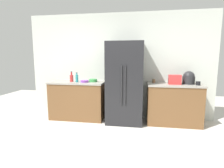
{
  "coord_description": "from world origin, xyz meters",
  "views": [
    {
      "loc": [
        0.58,
        -2.48,
        1.53
      ],
      "look_at": [
        0.08,
        0.51,
        1.07
      ],
      "focal_mm": 28.68,
      "sensor_mm": 36.0,
      "label": 1
    }
  ],
  "objects_px": {
    "refrigerator": "(125,83)",
    "cup_b": "(154,81)",
    "rice_cooker": "(189,78)",
    "bowl_b": "(85,81)",
    "cup_a": "(198,83)",
    "bottle_b": "(77,78)",
    "bowl_a": "(93,80)",
    "toaster": "(175,80)",
    "bottle_a": "(72,78)"
  },
  "relations": [
    {
      "from": "cup_a",
      "to": "bottle_b",
      "type": "bearing_deg",
      "value": 179.66
    },
    {
      "from": "toaster",
      "to": "bottle_a",
      "type": "height_order",
      "value": "bottle_a"
    },
    {
      "from": "bottle_a",
      "to": "cup_a",
      "type": "bearing_deg",
      "value": -1.47
    },
    {
      "from": "toaster",
      "to": "bottle_a",
      "type": "relative_size",
      "value": 1.06
    },
    {
      "from": "bottle_b",
      "to": "cup_b",
      "type": "height_order",
      "value": "bottle_b"
    },
    {
      "from": "refrigerator",
      "to": "rice_cooker",
      "type": "bearing_deg",
      "value": 3.51
    },
    {
      "from": "toaster",
      "to": "bowl_b",
      "type": "xyz_separation_m",
      "value": [
        -2.07,
        -0.02,
        -0.08
      ]
    },
    {
      "from": "bottle_b",
      "to": "cup_a",
      "type": "height_order",
      "value": "bottle_b"
    },
    {
      "from": "refrigerator",
      "to": "cup_b",
      "type": "xyz_separation_m",
      "value": [
        0.66,
        0.19,
        0.04
      ]
    },
    {
      "from": "cup_b",
      "to": "bowl_a",
      "type": "height_order",
      "value": "cup_b"
    },
    {
      "from": "rice_cooker",
      "to": "bowl_b",
      "type": "bearing_deg",
      "value": -176.95
    },
    {
      "from": "bottle_a",
      "to": "bowl_a",
      "type": "xyz_separation_m",
      "value": [
        0.52,
        0.08,
        -0.06
      ]
    },
    {
      "from": "bowl_b",
      "to": "toaster",
      "type": "bearing_deg",
      "value": 0.51
    },
    {
      "from": "bottle_a",
      "to": "cup_b",
      "type": "xyz_separation_m",
      "value": [
        1.97,
        0.19,
        -0.05
      ]
    },
    {
      "from": "toaster",
      "to": "cup_a",
      "type": "distance_m",
      "value": 0.48
    },
    {
      "from": "toaster",
      "to": "rice_cooker",
      "type": "xyz_separation_m",
      "value": [
        0.32,
        0.11,
        0.02
      ]
    },
    {
      "from": "cup_b",
      "to": "bowl_a",
      "type": "xyz_separation_m",
      "value": [
        -1.45,
        -0.1,
        -0.01
      ]
    },
    {
      "from": "cup_a",
      "to": "bowl_a",
      "type": "relative_size",
      "value": 0.48
    },
    {
      "from": "bottle_b",
      "to": "bowl_a",
      "type": "bearing_deg",
      "value": 21.0
    },
    {
      "from": "bottle_a",
      "to": "bowl_b",
      "type": "bearing_deg",
      "value": -6.73
    },
    {
      "from": "bowl_a",
      "to": "bowl_b",
      "type": "bearing_deg",
      "value": -145.73
    },
    {
      "from": "refrigerator",
      "to": "bowl_a",
      "type": "height_order",
      "value": "refrigerator"
    },
    {
      "from": "refrigerator",
      "to": "bottle_b",
      "type": "bearing_deg",
      "value": -177.13
    },
    {
      "from": "bottle_a",
      "to": "bottle_b",
      "type": "distance_m",
      "value": 0.17
    },
    {
      "from": "refrigerator",
      "to": "toaster",
      "type": "relative_size",
      "value": 7.03
    },
    {
      "from": "rice_cooker",
      "to": "bottle_b",
      "type": "distance_m",
      "value": 2.57
    },
    {
      "from": "bottle_b",
      "to": "bowl_a",
      "type": "height_order",
      "value": "bottle_b"
    },
    {
      "from": "cup_b",
      "to": "bowl_a",
      "type": "distance_m",
      "value": 1.46
    },
    {
      "from": "refrigerator",
      "to": "bottle_b",
      "type": "distance_m",
      "value": 1.16
    },
    {
      "from": "bowl_a",
      "to": "bowl_b",
      "type": "height_order",
      "value": "bowl_a"
    },
    {
      "from": "bottle_a",
      "to": "bottle_b",
      "type": "xyz_separation_m",
      "value": [
        0.16,
        -0.06,
        0.0
      ]
    },
    {
      "from": "bottle_b",
      "to": "bowl_b",
      "type": "relative_size",
      "value": 1.23
    },
    {
      "from": "bottle_b",
      "to": "bowl_b",
      "type": "xyz_separation_m",
      "value": [
        0.18,
        0.02,
        -0.07
      ]
    },
    {
      "from": "refrigerator",
      "to": "bowl_a",
      "type": "xyz_separation_m",
      "value": [
        -0.79,
        0.08,
        0.03
      ]
    },
    {
      "from": "toaster",
      "to": "bowl_b",
      "type": "height_order",
      "value": "toaster"
    },
    {
      "from": "cup_a",
      "to": "cup_b",
      "type": "distance_m",
      "value": 0.95
    },
    {
      "from": "toaster",
      "to": "bottle_a",
      "type": "bearing_deg",
      "value": 179.48
    },
    {
      "from": "toaster",
      "to": "cup_b",
      "type": "height_order",
      "value": "toaster"
    },
    {
      "from": "refrigerator",
      "to": "cup_b",
      "type": "bearing_deg",
      "value": 15.61
    },
    {
      "from": "rice_cooker",
      "to": "bottle_a",
      "type": "relative_size",
      "value": 1.15
    },
    {
      "from": "bottle_b",
      "to": "cup_a",
      "type": "bearing_deg",
      "value": -0.34
    },
    {
      "from": "rice_cooker",
      "to": "bowl_b",
      "type": "relative_size",
      "value": 1.53
    },
    {
      "from": "refrigerator",
      "to": "cup_a",
      "type": "relative_size",
      "value": 19.86
    },
    {
      "from": "cup_a",
      "to": "bowl_a",
      "type": "bearing_deg",
      "value": 176.24
    },
    {
      "from": "bottle_b",
      "to": "toaster",
      "type": "bearing_deg",
      "value": 0.91
    },
    {
      "from": "rice_cooker",
      "to": "cup_a",
      "type": "height_order",
      "value": "rice_cooker"
    },
    {
      "from": "rice_cooker",
      "to": "toaster",
      "type": "bearing_deg",
      "value": -161.07
    },
    {
      "from": "refrigerator",
      "to": "bowl_b",
      "type": "relative_size",
      "value": 9.86
    },
    {
      "from": "cup_b",
      "to": "bowl_b",
      "type": "xyz_separation_m",
      "value": [
        -1.63,
        -0.23,
        -0.02
      ]
    },
    {
      "from": "cup_b",
      "to": "bowl_b",
      "type": "bearing_deg",
      "value": -172.12
    }
  ]
}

